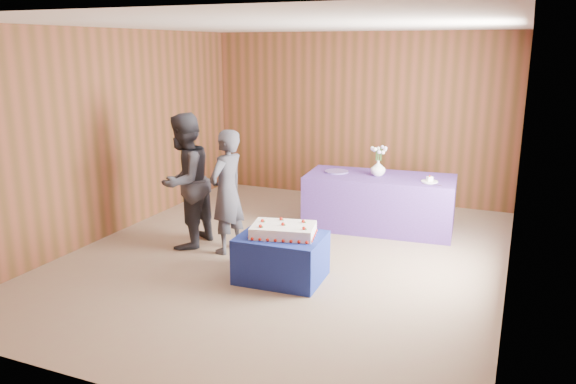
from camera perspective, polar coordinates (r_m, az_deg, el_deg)
The scene contains 13 objects.
ground at distance 6.86m, azimuth -0.21°, elevation -6.53°, with size 6.00×6.00×0.00m, color #85765C.
room_shell at distance 6.43m, azimuth -0.23°, elevation 8.64°, with size 5.04×6.04×2.72m.
cake_table at distance 6.13m, azimuth -0.69°, elevation -6.65°, with size 0.90×0.70×0.50m, color navy.
serving_table at distance 7.87m, azimuth 9.25°, elevation -1.03°, with size 2.00×0.90×0.75m, color #543696.
sheet_cake at distance 6.03m, azimuth -0.47°, elevation -3.89°, with size 0.77×0.61×0.16m.
vase at distance 7.77m, azimuth 9.13°, elevation 2.41°, with size 0.20×0.20×0.21m, color white.
flower_spray at distance 7.72m, azimuth 9.20°, elevation 4.26°, with size 0.23×0.22×0.18m.
platter at distance 7.92m, azimuth 4.96°, elevation 2.08°, with size 0.33×0.33×0.02m, color #6C53A7.
plate at distance 7.56m, azimuth 14.19°, elevation 1.05°, with size 0.22×0.22×0.01m, color white.
cake_slice at distance 7.56m, azimuth 14.20°, elevation 1.33°, with size 0.09×0.09×0.08m.
knife at distance 7.41m, azimuth 14.39°, elevation 0.73°, with size 0.26×0.02×0.00m, color #AFB0B4.
guest_left at distance 6.83m, azimuth -6.23°, elevation 0.01°, with size 0.55×0.36×1.52m, color #3A3B45.
guest_right at distance 7.09m, azimuth -10.45°, elevation 1.09°, with size 0.82×0.64×1.69m, color #31323B.
Camera 1 is at (2.51, -5.88, 2.48)m, focal length 35.00 mm.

